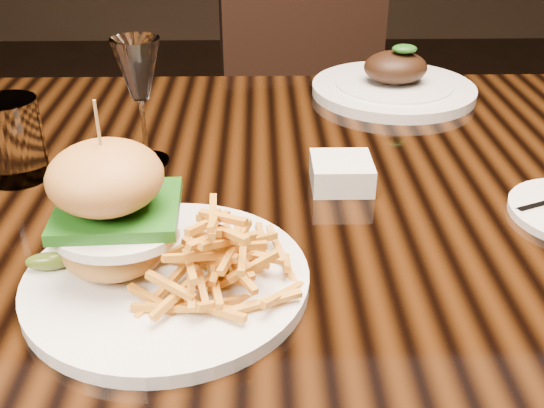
{
  "coord_description": "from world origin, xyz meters",
  "views": [
    {
      "loc": [
        -0.06,
        -0.74,
        1.14
      ],
      "look_at": [
        -0.05,
        -0.16,
        0.81
      ],
      "focal_mm": 42.0,
      "sensor_mm": 36.0,
      "label": 1
    }
  ],
  "objects_px": {
    "wine_glass": "(138,74)",
    "dining_table": "(303,233)",
    "burger_plate": "(160,242)",
    "chair_far": "(314,100)",
    "far_dish": "(394,85)"
  },
  "relations": [
    {
      "from": "wine_glass",
      "to": "chair_far",
      "type": "bearing_deg",
      "value": 69.39
    },
    {
      "from": "burger_plate",
      "to": "chair_far",
      "type": "distance_m",
      "value": 1.16
    },
    {
      "from": "burger_plate",
      "to": "dining_table",
      "type": "bearing_deg",
      "value": 63.57
    },
    {
      "from": "burger_plate",
      "to": "chair_far",
      "type": "xyz_separation_m",
      "value": [
        0.25,
        1.11,
        -0.26
      ]
    },
    {
      "from": "far_dish",
      "to": "chair_far",
      "type": "height_order",
      "value": "chair_far"
    },
    {
      "from": "wine_glass",
      "to": "dining_table",
      "type": "bearing_deg",
      "value": -18.37
    },
    {
      "from": "dining_table",
      "to": "wine_glass",
      "type": "bearing_deg",
      "value": 161.63
    },
    {
      "from": "wine_glass",
      "to": "chair_far",
      "type": "height_order",
      "value": "chair_far"
    },
    {
      "from": "wine_glass",
      "to": "chair_far",
      "type": "xyz_separation_m",
      "value": [
        0.31,
        0.82,
        -0.34
      ]
    },
    {
      "from": "wine_glass",
      "to": "burger_plate",
      "type": "bearing_deg",
      "value": -78.29
    },
    {
      "from": "far_dish",
      "to": "dining_table",
      "type": "bearing_deg",
      "value": -118.01
    },
    {
      "from": "burger_plate",
      "to": "wine_glass",
      "type": "relative_size",
      "value": 1.64
    },
    {
      "from": "wine_glass",
      "to": "chair_far",
      "type": "distance_m",
      "value": 0.94
    },
    {
      "from": "wine_glass",
      "to": "far_dish",
      "type": "relative_size",
      "value": 0.61
    },
    {
      "from": "dining_table",
      "to": "wine_glass",
      "type": "relative_size",
      "value": 9.16
    }
  ]
}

